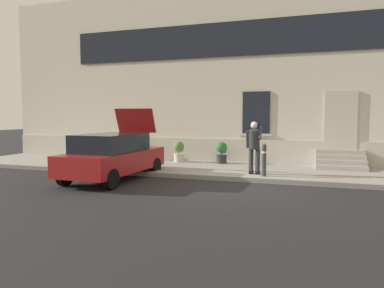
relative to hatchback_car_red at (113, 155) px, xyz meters
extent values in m
plane|color=#232326|center=(4.02, 0.01, -0.80)|extent=(80.00, 80.00, 0.00)
cube|color=#99968E|center=(4.02, 2.81, -0.72)|extent=(24.00, 3.60, 0.15)
cube|color=gray|center=(4.02, 0.95, -0.72)|extent=(24.00, 0.12, 0.15)
cube|color=beige|center=(4.02, 5.31, 2.95)|extent=(24.00, 1.40, 7.50)
cube|color=#BCB7A8|center=(4.02, 4.59, -0.25)|extent=(24.00, 0.08, 1.10)
cube|color=maroon|center=(7.10, 4.58, 1.04)|extent=(1.00, 0.08, 2.10)
cube|color=#BCB7A8|center=(7.10, 4.56, 1.09)|extent=(1.16, 0.06, 2.24)
cube|color=black|center=(3.90, 4.58, 1.40)|extent=(1.10, 0.06, 1.70)
cube|color=#BCB7A8|center=(3.90, 4.55, 0.50)|extent=(1.30, 0.12, 0.10)
cube|color=black|center=(4.02, 4.58, 4.40)|extent=(16.80, 0.06, 1.40)
cube|color=#9E998E|center=(7.10, 3.49, -0.57)|extent=(1.73, 0.32, 0.16)
cube|color=#9E998E|center=(7.10, 3.81, -0.49)|extent=(1.73, 0.32, 0.32)
cube|color=#9E998E|center=(7.10, 4.13, -0.41)|extent=(1.73, 0.32, 0.48)
cube|color=#9E998E|center=(7.10, 4.45, -0.33)|extent=(1.73, 0.32, 0.64)
cube|color=maroon|center=(0.00, 0.02, -0.18)|extent=(1.88, 4.06, 0.64)
cube|color=black|center=(0.00, -0.13, 0.42)|extent=(1.62, 2.45, 0.56)
cube|color=black|center=(0.07, 2.03, -0.40)|extent=(1.66, 0.16, 0.20)
cube|color=yellow|center=(0.07, 2.03, -0.22)|extent=(0.52, 0.04, 0.12)
cube|color=#B21414|center=(-0.69, 2.05, 0.04)|extent=(0.16, 0.05, 0.18)
cube|color=#B21414|center=(0.82, 2.00, 0.04)|extent=(0.16, 0.05, 0.18)
cube|color=maroon|center=(0.04, 1.47, 1.10)|extent=(1.50, 0.41, 0.87)
cylinder|color=black|center=(-0.84, -1.36, -0.50)|extent=(0.22, 0.61, 0.60)
cylinder|color=black|center=(0.75, -1.41, -0.50)|extent=(0.22, 0.61, 0.60)
cylinder|color=black|center=(-0.75, 1.44, -0.50)|extent=(0.22, 0.61, 0.60)
cylinder|color=black|center=(0.84, 1.39, -0.50)|extent=(0.22, 0.61, 0.60)
cylinder|color=#333338|center=(4.65, 1.36, -0.17)|extent=(0.14, 0.14, 0.95)
sphere|color=#333338|center=(4.65, 1.36, 0.32)|extent=(0.15, 0.15, 0.15)
cylinder|color=silver|center=(4.65, 1.36, 0.12)|extent=(0.15, 0.15, 0.06)
cylinder|color=#2D2D33|center=(4.19, 1.67, -0.20)|extent=(0.15, 0.15, 0.82)
cube|color=black|center=(4.19, 1.73, -0.60)|extent=(0.12, 0.28, 0.10)
cylinder|color=#2D2D33|center=(4.41, 1.67, -0.20)|extent=(0.15, 0.15, 0.82)
cube|color=black|center=(4.41, 1.73, -0.60)|extent=(0.12, 0.28, 0.10)
cylinder|color=#2D2D33|center=(4.30, 1.61, 0.51)|extent=(0.34, 0.46, 0.68)
sphere|color=tan|center=(4.30, 1.52, 0.96)|extent=(0.22, 0.22, 0.22)
sphere|color=silver|center=(4.30, 1.52, 0.99)|extent=(0.21, 0.21, 0.21)
cylinder|color=#2D2D33|center=(4.08, 1.56, 0.50)|extent=(0.09, 0.20, 0.57)
cylinder|color=#2D2D33|center=(4.50, 1.56, 0.72)|extent=(0.09, 0.41, 0.42)
cube|color=black|center=(4.45, 1.50, 0.94)|extent=(0.07, 0.02, 0.15)
cylinder|color=#B25B38|center=(-0.99, 4.07, -0.48)|extent=(0.40, 0.40, 0.34)
cylinder|color=#B25B38|center=(-0.99, 4.07, -0.34)|extent=(0.44, 0.44, 0.05)
cylinder|color=#47331E|center=(-0.99, 4.07, -0.19)|extent=(0.04, 0.04, 0.24)
sphere|color=#286B2D|center=(-0.99, 4.07, -0.01)|extent=(0.44, 0.44, 0.44)
sphere|color=#286B2D|center=(-0.89, 4.02, -0.11)|extent=(0.24, 0.24, 0.24)
cylinder|color=beige|center=(0.82, 3.87, -0.48)|extent=(0.40, 0.40, 0.34)
cylinder|color=beige|center=(0.82, 3.87, -0.34)|extent=(0.44, 0.44, 0.05)
cylinder|color=#47331E|center=(0.82, 3.87, -0.19)|extent=(0.04, 0.04, 0.24)
sphere|color=#4C843D|center=(0.82, 3.87, -0.01)|extent=(0.44, 0.44, 0.44)
sphere|color=#4C843D|center=(0.92, 3.82, -0.11)|extent=(0.24, 0.24, 0.24)
cylinder|color=#2D2D30|center=(2.62, 3.97, -0.48)|extent=(0.40, 0.40, 0.34)
cylinder|color=#2D2D30|center=(2.62, 3.97, -0.34)|extent=(0.44, 0.44, 0.05)
cylinder|color=#47331E|center=(2.62, 3.97, -0.19)|extent=(0.04, 0.04, 0.24)
sphere|color=#286B2D|center=(2.62, 3.97, -0.01)|extent=(0.44, 0.44, 0.44)
sphere|color=#286B2D|center=(2.72, 3.92, -0.11)|extent=(0.24, 0.24, 0.24)
camera|label=1|loc=(6.10, -10.24, 1.29)|focal=33.92mm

